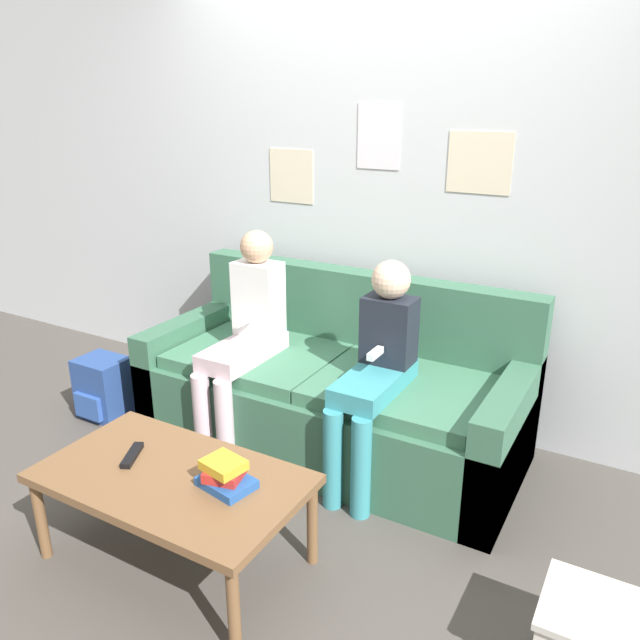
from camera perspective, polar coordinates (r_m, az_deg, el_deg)
The scene contains 9 objects.
ground_plane at distance 3.06m, azimuth -3.86°, elevation -15.55°, with size 10.00×10.00×0.00m, color #4C4742.
wall_back at distance 3.46m, azimuth 5.47°, elevation 11.89°, with size 8.00×0.06×2.60m.
couch at distance 3.31m, azimuth 1.22°, elevation -6.72°, with size 1.97×0.84×0.88m.
coffee_table at distance 2.56m, azimuth -13.37°, elevation -14.32°, with size 1.04×0.59×0.40m.
person_left at distance 3.23m, azimuth -6.86°, elevation -1.01°, with size 0.24×0.57×1.13m.
person_right at distance 2.88m, azimuth 5.17°, elevation -4.08°, with size 0.24×0.57×1.07m.
tv_remote at distance 2.68m, azimuth -16.80°, elevation -11.74°, with size 0.11×0.17×0.02m.
book_stack at distance 2.41m, azimuth -8.67°, elevation -13.82°, with size 0.22×0.18×0.11m.
backpack at distance 3.85m, azimuth -19.19°, elevation -5.87°, with size 0.27×0.26×0.35m.
Camera 1 is at (1.41, -2.07, 1.77)m, focal length 35.00 mm.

